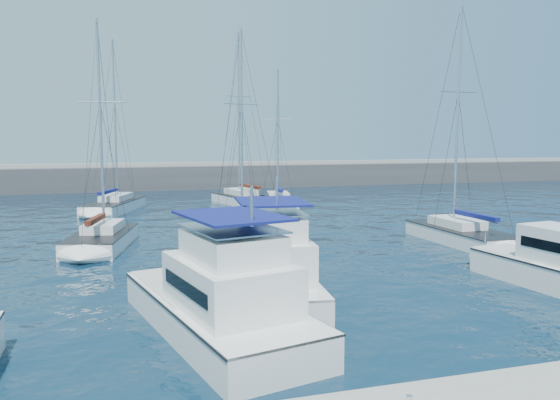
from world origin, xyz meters
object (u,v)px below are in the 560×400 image
object	(u,v)px
sailboat_back_a	(115,205)
motor_yacht_port_inner	(221,303)
sailboat_mid_c	(247,228)
sailboat_back_b	(243,199)
sailboat_mid_e	(461,235)
sailboat_mid_b	(102,239)
motor_yacht_stbd_inner	(268,274)
sailboat_back_c	(278,203)
motor_yacht_stbd_outer	(550,266)

from	to	relation	value
sailboat_back_a	motor_yacht_port_inner	bearing A→B (deg)	-63.91
sailboat_mid_c	sailboat_back_b	distance (m)	17.79
sailboat_mid_c	sailboat_mid_e	bearing A→B (deg)	-43.00
sailboat_mid_e	sailboat_mid_b	bearing A→B (deg)	165.83
motor_yacht_stbd_inner	sailboat_mid_c	xyz separation A→B (m)	(2.61, 15.12, -0.61)
sailboat_mid_b	motor_yacht_port_inner	bearing A→B (deg)	-63.14
sailboat_mid_c	sailboat_back_c	xyz separation A→B (m)	(6.10, 13.31, -0.01)
sailboat_back_c	sailboat_back_a	bearing A→B (deg)	-178.39
sailboat_back_b	sailboat_back_c	distance (m)	4.84
sailboat_mid_c	sailboat_back_a	bearing A→B (deg)	103.52
motor_yacht_port_inner	sailboat_mid_e	distance (m)	21.43
sailboat_mid_c	sailboat_back_c	distance (m)	14.64
sailboat_mid_b	sailboat_mid_e	size ratio (longest dim) A/B	0.92
motor_yacht_stbd_outer	motor_yacht_port_inner	bearing A→B (deg)	-179.38
motor_yacht_stbd_outer	motor_yacht_stbd_inner	bearing A→B (deg)	167.34
sailboat_mid_b	sailboat_back_a	size ratio (longest dim) A/B	0.89
sailboat_back_c	sailboat_mid_c	bearing A→B (deg)	-103.68
motor_yacht_stbd_inner	sailboat_back_a	world-z (taller)	sailboat_back_a
sailboat_mid_b	sailboat_mid_c	size ratio (longest dim) A/B	0.99
motor_yacht_stbd_outer	sailboat_mid_c	size ratio (longest dim) A/B	0.49
sailboat_mid_c	motor_yacht_port_inner	bearing A→B (deg)	-121.54
sailboat_mid_b	sailboat_back_c	xyz separation A→B (m)	(15.62, 14.92, -0.01)
motor_yacht_port_inner	sailboat_back_a	size ratio (longest dim) A/B	0.67
sailboat_mid_b	sailboat_back_b	distance (m)	23.11
motor_yacht_stbd_inner	sailboat_mid_e	distance (m)	17.51
sailboat_back_c	sailboat_back_b	bearing A→B (deg)	132.50
sailboat_mid_e	sailboat_back_c	bearing A→B (deg)	106.27
sailboat_mid_e	sailboat_back_b	world-z (taller)	sailboat_back_b
motor_yacht_port_inner	sailboat_back_b	bearing A→B (deg)	63.15
motor_yacht_port_inner	sailboat_back_a	distance (m)	34.43
motor_yacht_stbd_inner	motor_yacht_stbd_outer	distance (m)	12.96
sailboat_back_a	sailboat_back_c	bearing A→B (deg)	10.51
sailboat_back_b	sailboat_mid_e	bearing A→B (deg)	-84.03
motor_yacht_stbd_outer	sailboat_mid_e	xyz separation A→B (m)	(2.30, 10.05, -0.42)
sailboat_back_b	sailboat_back_c	bearing A→B (deg)	-73.17
sailboat_mid_c	sailboat_back_b	world-z (taller)	sailboat_back_b
motor_yacht_stbd_inner	sailboat_back_c	distance (m)	29.74
sailboat_mid_b	sailboat_mid_e	distance (m)	22.61
sailboat_mid_c	sailboat_mid_e	xyz separation A→B (m)	(12.57, -6.43, 0.00)
sailboat_mid_b	sailboat_back_a	world-z (taller)	sailboat_back_a
motor_yacht_port_inner	sailboat_mid_b	bearing A→B (deg)	91.36
motor_yacht_stbd_inner	sailboat_back_b	distance (m)	33.13
sailboat_mid_b	sailboat_back_c	size ratio (longest dim) A/B	1.05
sailboat_mid_e	sailboat_back_a	world-z (taller)	sailboat_back_a
motor_yacht_stbd_outer	sailboat_back_c	xyz separation A→B (m)	(-4.18, 29.78, -0.43)
motor_yacht_port_inner	motor_yacht_stbd_inner	bearing A→B (deg)	39.38
motor_yacht_stbd_inner	motor_yacht_stbd_outer	size ratio (longest dim) A/B	1.32
motor_yacht_stbd_inner	sailboat_back_b	size ratio (longest dim) A/B	0.53
sailboat_mid_e	sailboat_back_b	bearing A→B (deg)	108.79
sailboat_mid_b	sailboat_mid_e	xyz separation A→B (m)	(22.10, -4.81, 0.00)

